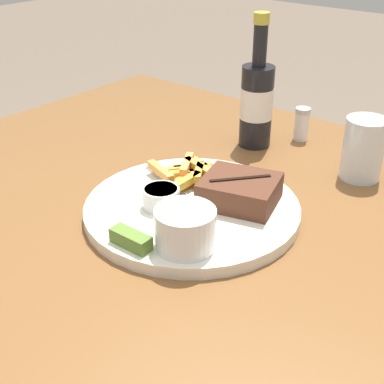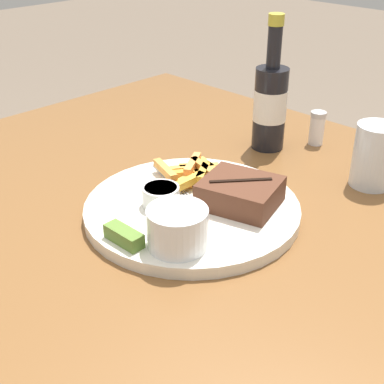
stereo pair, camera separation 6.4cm
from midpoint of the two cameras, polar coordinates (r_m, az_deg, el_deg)
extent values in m
cube|color=brown|center=(0.81, 2.24, -3.63)|extent=(1.15, 0.96, 0.04)
cylinder|color=brown|center=(1.58, -1.40, -2.65)|extent=(0.06, 0.06, 0.73)
cylinder|color=silver|center=(0.80, 2.27, -2.00)|extent=(0.32, 0.32, 0.01)
cylinder|color=white|center=(0.80, 2.29, -1.44)|extent=(0.32, 0.32, 0.00)
cube|color=#512D1E|center=(0.79, 7.47, -0.12)|extent=(0.13, 0.12, 0.04)
cube|color=black|center=(0.78, 7.56, 1.19)|extent=(0.06, 0.07, 0.00)
cube|color=#E99148|center=(0.88, 2.13, 2.98)|extent=(0.04, 0.07, 0.01)
cube|color=gold|center=(0.87, 1.48, 1.91)|extent=(0.05, 0.06, 0.01)
cube|color=gold|center=(0.84, 3.08, 0.85)|extent=(0.07, 0.06, 0.01)
cube|color=gold|center=(0.89, 4.02, 2.51)|extent=(0.07, 0.03, 0.01)
cube|color=gold|center=(0.85, 3.31, 2.03)|extent=(0.04, 0.05, 0.01)
cube|color=gold|center=(0.87, 3.29, 2.59)|extent=(0.07, 0.03, 0.01)
cube|color=gold|center=(0.89, 2.31, 2.47)|extent=(0.06, 0.07, 0.01)
cube|color=gold|center=(0.83, 0.47, 0.64)|extent=(0.02, 0.08, 0.01)
cube|color=gold|center=(0.89, 2.39, 2.61)|extent=(0.04, 0.05, 0.01)
cube|color=#E2914C|center=(0.84, 1.91, 0.91)|extent=(0.03, 0.08, 0.01)
cube|color=gold|center=(0.82, 1.85, 1.08)|extent=(0.01, 0.06, 0.01)
cube|color=gold|center=(0.86, -0.76, 2.32)|extent=(0.07, 0.03, 0.01)
cylinder|color=white|center=(0.69, 1.09, -3.92)|extent=(0.08, 0.08, 0.05)
cylinder|color=beige|center=(0.68, 1.11, -2.43)|extent=(0.07, 0.07, 0.01)
cylinder|color=silver|center=(0.78, -1.03, -0.50)|extent=(0.06, 0.06, 0.03)
cylinder|color=#B22319|center=(0.78, -1.04, 0.28)|extent=(0.05, 0.05, 0.01)
cube|color=#567A2D|center=(0.70, -4.71, -4.76)|extent=(0.06, 0.02, 0.02)
cube|color=#B7B7BC|center=(0.87, -0.60, 1.67)|extent=(0.10, 0.05, 0.00)
cube|color=#B7B7BC|center=(0.81, 1.10, -0.37)|extent=(0.03, 0.01, 0.00)
cube|color=#B7B7BC|center=(0.82, 1.38, -0.30)|extent=(0.03, 0.01, 0.00)
cube|color=#B7B7BC|center=(0.82, 1.67, -0.24)|extent=(0.03, 0.01, 0.00)
cylinder|color=black|center=(1.01, 10.11, 8.68)|extent=(0.06, 0.06, 0.15)
cylinder|color=silver|center=(1.01, 10.14, 9.09)|extent=(0.06, 0.06, 0.06)
cylinder|color=black|center=(0.98, 10.69, 14.92)|extent=(0.03, 0.03, 0.07)
cylinder|color=gold|center=(0.97, 10.95, 17.61)|extent=(0.03, 0.03, 0.02)
cylinder|color=silver|center=(0.92, 20.75, 3.61)|extent=(0.07, 0.07, 0.11)
cylinder|color=white|center=(1.06, 14.85, 6.33)|extent=(0.03, 0.03, 0.05)
cylinder|color=#B7B7BC|center=(1.05, 15.07, 7.97)|extent=(0.03, 0.03, 0.01)
camera|label=1|loc=(0.03, -87.68, 1.27)|focal=50.00mm
camera|label=2|loc=(0.03, 92.32, -1.27)|focal=50.00mm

